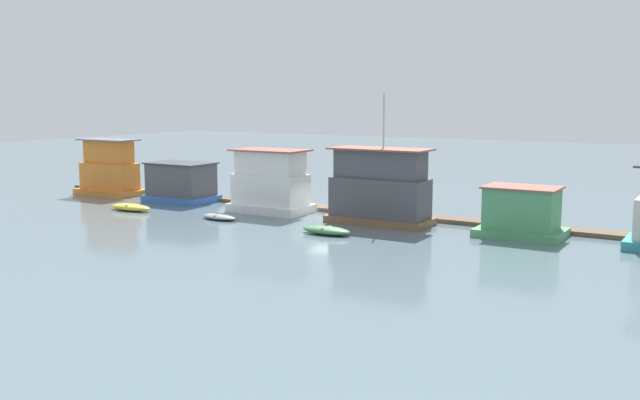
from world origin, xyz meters
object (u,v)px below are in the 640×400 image
at_px(dinghy_green, 326,230).
at_px(mooring_post_centre, 211,193).
at_px(houseboat_white, 270,184).
at_px(houseboat_orange, 109,171).
at_px(mooring_post_near_right, 365,206).
at_px(houseboat_brown, 380,189).
at_px(houseboat_blue, 181,183).
at_px(houseboat_green, 521,213).
at_px(dinghy_grey, 220,217).
at_px(mooring_post_near_left, 162,186).
at_px(dinghy_yellow, 131,207).

relative_size(dinghy_green, mooring_post_centre, 2.25).
bearing_deg(houseboat_white, houseboat_orange, 177.99).
distance_m(houseboat_white, mooring_post_near_right, 7.68).
bearing_deg(houseboat_brown, mooring_post_near_right, 137.26).
bearing_deg(houseboat_blue, houseboat_green, -0.83).
distance_m(houseboat_blue, dinghy_green, 19.18).
distance_m(dinghy_grey, mooring_post_near_left, 13.63).
xyz_separation_m(houseboat_orange, mooring_post_near_left, (5.26, 1.17, -1.21)).
relative_size(dinghy_grey, mooring_post_centre, 2.04).
height_order(houseboat_white, mooring_post_centre, houseboat_white).
height_order(mooring_post_near_left, mooring_post_centre, mooring_post_near_left).
height_order(dinghy_grey, mooring_post_centre, mooring_post_centre).
bearing_deg(mooring_post_near_right, houseboat_brown, -42.74).
bearing_deg(houseboat_blue, dinghy_grey, -32.18).
bearing_deg(dinghy_grey, mooring_post_near_left, 151.21).
xyz_separation_m(dinghy_green, mooring_post_centre, (-15.85, 7.47, 0.51)).
xyz_separation_m(houseboat_brown, mooring_post_centre, (-17.02, 2.03, -1.67)).
height_order(houseboat_brown, dinghy_yellow, houseboat_brown).
bearing_deg(mooring_post_near_right, houseboat_blue, -176.01).
height_order(houseboat_orange, dinghy_green, houseboat_orange).
distance_m(dinghy_green, mooring_post_near_left, 22.74).
height_order(houseboat_orange, houseboat_brown, houseboat_brown).
bearing_deg(dinghy_grey, houseboat_blue, 147.82).
distance_m(houseboat_green, mooring_post_near_right, 12.19).
relative_size(houseboat_orange, mooring_post_centre, 4.06).
distance_m(houseboat_green, mooring_post_near_left, 32.56).
xyz_separation_m(houseboat_blue, mooring_post_centre, (2.22, 1.19, -0.84)).
height_order(houseboat_green, mooring_post_near_right, houseboat_green).
relative_size(houseboat_brown, dinghy_yellow, 2.38).
height_order(houseboat_orange, houseboat_blue, houseboat_orange).
xyz_separation_m(houseboat_white, dinghy_grey, (-1.20, -4.74, -2.02)).
xyz_separation_m(houseboat_blue, houseboat_brown, (19.24, -0.84, 0.83)).
relative_size(houseboat_white, dinghy_grey, 1.95).
xyz_separation_m(dinghy_yellow, dinghy_green, (18.12, -0.46, -0.00)).
bearing_deg(houseboat_blue, dinghy_yellow, -90.53).
xyz_separation_m(houseboat_green, dinghy_yellow, (-29.17, -5.40, -1.22)).
xyz_separation_m(dinghy_yellow, mooring_post_near_right, (17.10, 7.01, 0.52)).
bearing_deg(dinghy_yellow, houseboat_blue, 89.47).
distance_m(dinghy_yellow, dinghy_grey, 8.59).
xyz_separation_m(dinghy_grey, dinghy_green, (9.55, -0.92, 0.07)).
bearing_deg(dinghy_grey, houseboat_white, 75.81).
relative_size(dinghy_yellow, mooring_post_near_left, 1.97).
distance_m(houseboat_blue, mooring_post_centre, 2.66).
distance_m(houseboat_white, dinghy_yellow, 11.24).
relative_size(houseboat_blue, dinghy_yellow, 1.51).
distance_m(houseboat_orange, houseboat_green, 37.78).
relative_size(houseboat_green, mooring_post_near_right, 3.42).
relative_size(houseboat_green, mooring_post_centre, 3.47).
distance_m(houseboat_brown, dinghy_green, 5.98).
relative_size(houseboat_orange, houseboat_blue, 1.09).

